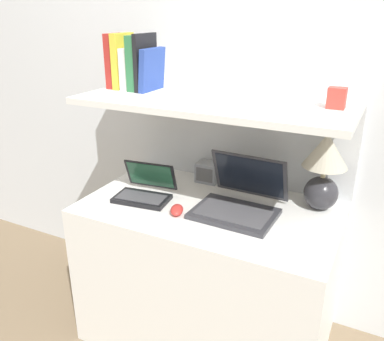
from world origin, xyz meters
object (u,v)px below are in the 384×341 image
(book_red, at_px, (116,61))
(book_green, at_px, (139,63))
(book_yellow, at_px, (123,61))
(laptop_large, at_px, (239,201))
(laptop_small, at_px, (145,190))
(shelf_gadget, at_px, (337,98))
(router_box, at_px, (208,172))
(book_black, at_px, (145,62))
(book_blue, at_px, (152,70))
(table_lamp, at_px, (324,167))
(book_white, at_px, (131,68))
(computer_mouse, at_px, (177,210))

(book_red, bearing_deg, book_green, 0.00)
(book_red, height_order, book_yellow, book_yellow)
(laptop_large, height_order, book_red, book_red)
(laptop_small, bearing_deg, laptop_large, 9.01)
(laptop_small, distance_m, shelf_gadget, 0.95)
(router_box, height_order, book_red, book_red)
(book_black, relative_size, book_blue, 1.32)
(table_lamp, xyz_separation_m, book_red, (-0.98, -0.14, 0.41))
(book_white, bearing_deg, book_red, 180.00)
(computer_mouse, bearing_deg, book_red, 154.99)
(laptop_large, xyz_separation_m, router_box, (-0.26, 0.24, 0.00))
(table_lamp, relative_size, book_black, 1.40)
(book_white, distance_m, book_green, 0.06)
(table_lamp, xyz_separation_m, book_blue, (-0.78, -0.14, 0.38))
(book_red, bearing_deg, book_yellow, 0.00)
(book_green, height_order, book_black, book_black)
(laptop_small, bearing_deg, book_yellow, 144.01)
(book_blue, bearing_deg, computer_mouse, -41.10)
(book_green, bearing_deg, router_box, 35.40)
(computer_mouse, bearing_deg, table_lamp, 31.34)
(router_box, relative_size, book_yellow, 0.45)
(computer_mouse, bearing_deg, laptop_large, 31.91)
(book_blue, bearing_deg, shelf_gadget, 0.00)
(computer_mouse, xyz_separation_m, book_red, (-0.43, 0.20, 0.60))
(router_box, xyz_separation_m, book_blue, (-0.20, -0.19, 0.53))
(table_lamp, bearing_deg, book_green, -170.86)
(book_black, bearing_deg, book_red, 180.00)
(book_black, distance_m, shelf_gadget, 0.85)
(book_black, bearing_deg, book_yellow, 180.00)
(router_box, xyz_separation_m, book_yellow, (-0.36, -0.19, 0.56))
(laptop_small, relative_size, shelf_gadget, 3.52)
(laptop_large, relative_size, book_blue, 1.91)
(book_white, relative_size, shelf_gadget, 2.36)
(table_lamp, height_order, shelf_gadget, shelf_gadget)
(book_white, relative_size, book_black, 0.74)
(book_green, distance_m, book_blue, 0.07)
(laptop_large, height_order, laptop_small, laptop_large)
(laptop_large, relative_size, computer_mouse, 3.27)
(book_yellow, bearing_deg, book_red, 180.00)
(book_black, height_order, book_blue, book_black)
(book_green, bearing_deg, book_black, 0.00)
(laptop_small, bearing_deg, shelf_gadget, 8.87)
(computer_mouse, bearing_deg, book_blue, 138.90)
(computer_mouse, xyz_separation_m, router_box, (-0.03, 0.39, 0.03))
(book_white, bearing_deg, table_lamp, 8.66)
(table_lamp, relative_size, laptop_small, 1.26)
(book_yellow, bearing_deg, laptop_small, -35.99)
(book_blue, distance_m, shelf_gadget, 0.81)
(book_red, distance_m, book_black, 0.17)
(laptop_small, distance_m, book_white, 0.58)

